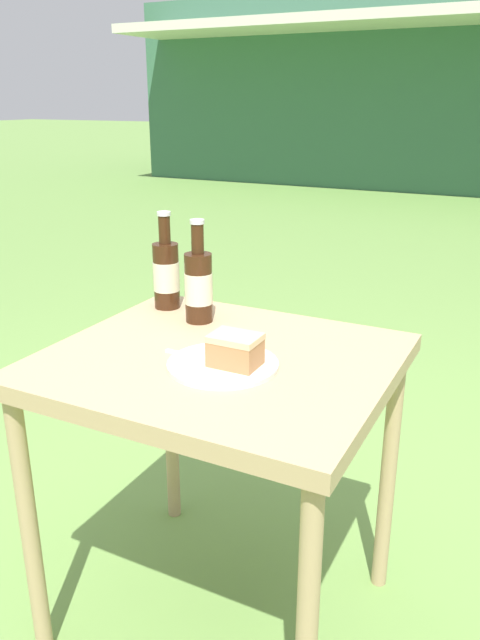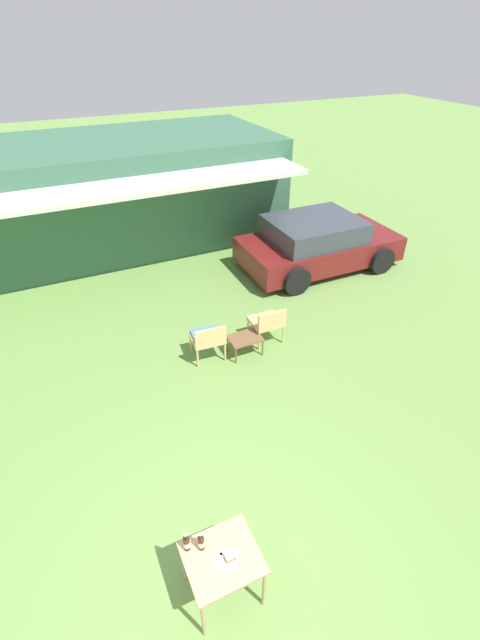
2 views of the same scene
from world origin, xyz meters
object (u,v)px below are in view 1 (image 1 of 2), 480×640
Objects in this scene: cake_on_plate at (229,357)px; cola_bottle_near at (199,285)px; patio_table at (220,390)px; cola_bottle_far at (166,273)px.

cola_bottle_near is (-0.20, 0.22, 0.07)m from cake_on_plate.
cake_on_plate reaches higher than patio_table.
cola_bottle_near is 0.14m from cola_bottle_far.
cola_bottle_far is at bearing 141.14° from patio_table.
patio_table is 0.13m from cake_on_plate.
cola_bottle_near reaches higher than patio_table.
cola_bottle_near is at bearing 131.38° from patio_table.
patio_table is 2.87× the size of cola_bottle_near.
patio_table is at bearing 134.32° from cake_on_plate.
patio_table is 0.29m from cola_bottle_near.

